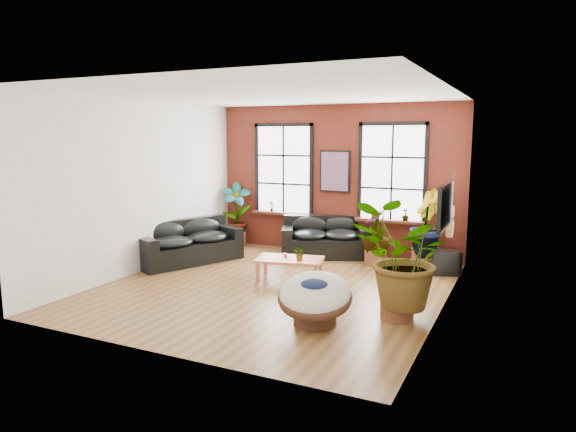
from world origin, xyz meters
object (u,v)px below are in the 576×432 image
object	(u,v)px
sofa_left	(187,243)
coffee_table	(289,261)
sofa_back	(325,238)
papasan_chair	(315,297)

from	to	relation	value
sofa_left	coffee_table	world-z (taller)	sofa_left
sofa_back	sofa_left	bearing A→B (deg)	-165.92
sofa_left	papasan_chair	world-z (taller)	sofa_left
sofa_left	papasan_chair	size ratio (longest dim) A/B	1.91
coffee_table	papasan_chair	size ratio (longest dim) A/B	1.06
coffee_table	sofa_left	bearing A→B (deg)	162.10
sofa_back	papasan_chair	world-z (taller)	sofa_back
coffee_table	papasan_chair	distance (m)	2.51
sofa_back	sofa_left	size ratio (longest dim) A/B	0.87
coffee_table	sofa_back	bearing A→B (deg)	80.25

